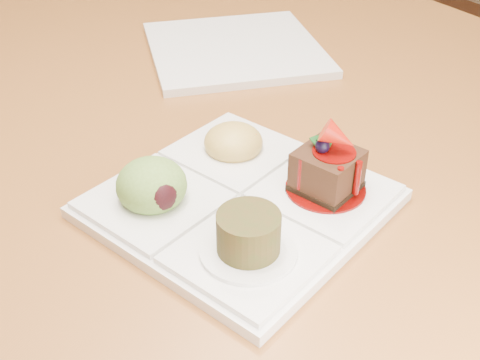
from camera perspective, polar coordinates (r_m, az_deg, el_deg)
ground at (r=1.51m, az=-5.84°, el=-13.23°), size 6.00×6.00×0.00m
dining_table at (r=1.10m, az=-7.95°, el=11.18°), size 1.00×1.80×0.75m
sampler_plate at (r=0.60m, az=-0.38°, el=-1.13°), size 0.31×0.31×0.10m
second_plate at (r=0.95m, az=-0.49°, el=12.32°), size 0.33×0.33×0.01m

